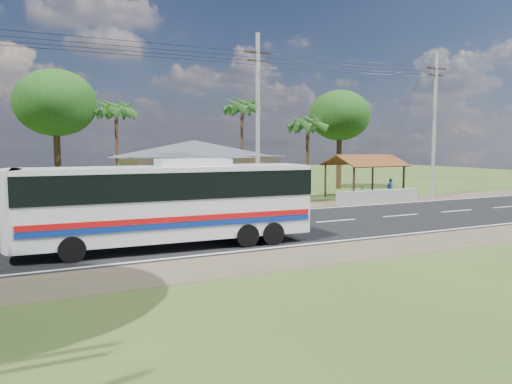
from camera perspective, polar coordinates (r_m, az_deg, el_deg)
ground at (r=24.90m, az=0.59°, el=-4.04°), size 120.00×120.00×0.00m
road at (r=24.90m, az=0.59°, el=-4.02°), size 120.00×16.00×0.03m
house at (r=36.98m, az=-7.05°, el=3.18°), size 12.40×10.00×5.00m
waiting_shed at (r=38.79m, az=12.27°, el=3.33°), size 5.20×4.48×3.35m
concrete_barrier at (r=36.07m, az=13.79°, el=-0.49°), size 7.00×0.30×0.90m
utility_poles at (r=31.59m, az=-0.33°, el=8.49°), size 32.80×2.22×11.00m
palm_near at (r=38.83m, az=5.95°, el=7.83°), size 2.80×2.80×6.70m
palm_mid at (r=41.23m, az=-1.59°, el=9.74°), size 2.80×2.80×8.20m
palm_far at (r=38.68m, az=-15.71°, el=9.10°), size 2.80×2.80×7.70m
tree_behind_house at (r=40.18m, az=-21.94°, el=9.39°), size 6.00×6.00×9.61m
tree_behind_shed at (r=46.64m, az=9.54°, el=8.59°), size 5.60×5.60×9.02m
coach_bus at (r=20.02m, az=-9.75°, el=-0.62°), size 11.51×2.93×3.54m
motorcycle at (r=37.19m, az=11.27°, el=-0.17°), size 2.04×1.11×1.02m
person at (r=38.18m, az=15.07°, el=0.33°), size 0.60×0.41×1.60m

